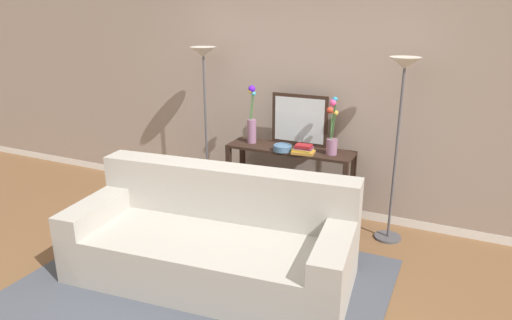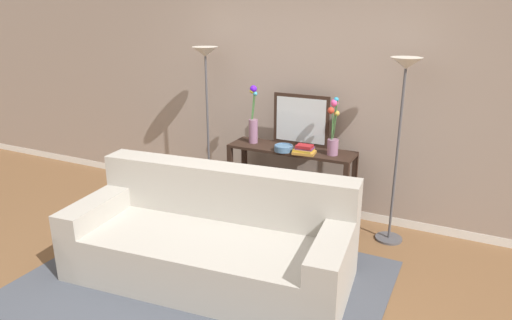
# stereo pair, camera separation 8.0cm
# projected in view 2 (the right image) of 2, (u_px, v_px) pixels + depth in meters

# --- Properties ---
(ground_plane) EXTENTS (16.00, 16.00, 0.02)m
(ground_plane) POSITION_uv_depth(u_px,v_px,m) (203.00, 299.00, 3.64)
(ground_plane) COLOR brown
(back_wall) EXTENTS (12.00, 0.15, 2.92)m
(back_wall) POSITION_uv_depth(u_px,v_px,m) (302.00, 79.00, 4.93)
(back_wall) COLOR white
(back_wall) RESTS_ON ground
(area_rug) EXTENTS (2.87, 2.14, 0.01)m
(area_rug) POSITION_uv_depth(u_px,v_px,m) (203.00, 283.00, 3.83)
(area_rug) COLOR #474C56
(area_rug) RESTS_ON ground
(couch) EXTENTS (2.41, 1.23, 0.88)m
(couch) POSITION_uv_depth(u_px,v_px,m) (212.00, 242.00, 3.88)
(couch) COLOR #ADA89E
(couch) RESTS_ON ground
(console_table) EXTENTS (1.33, 0.38, 0.80)m
(console_table) POSITION_uv_depth(u_px,v_px,m) (291.00, 170.00, 4.85)
(console_table) COLOR black
(console_table) RESTS_ON ground
(floor_lamp_left) EXTENTS (0.28, 0.28, 1.79)m
(floor_lamp_left) POSITION_uv_depth(u_px,v_px,m) (206.00, 83.00, 4.99)
(floor_lamp_left) COLOR #4C4C51
(floor_lamp_left) RESTS_ON ground
(floor_lamp_right) EXTENTS (0.28, 0.28, 1.77)m
(floor_lamp_right) POSITION_uv_depth(u_px,v_px,m) (403.00, 100.00, 4.13)
(floor_lamp_right) COLOR #4C4C51
(floor_lamp_right) RESTS_ON ground
(wall_mirror) EXTENTS (0.61, 0.02, 0.54)m
(wall_mirror) POSITION_uv_depth(u_px,v_px,m) (301.00, 120.00, 4.81)
(wall_mirror) COLOR black
(wall_mirror) RESTS_ON console_table
(vase_tall_flowers) EXTENTS (0.10, 0.12, 0.61)m
(vase_tall_flowers) POSITION_uv_depth(u_px,v_px,m) (253.00, 122.00, 4.91)
(vase_tall_flowers) COLOR gray
(vase_tall_flowers) RESTS_ON console_table
(vase_short_flowers) EXTENTS (0.12, 0.13, 0.57)m
(vase_short_flowers) POSITION_uv_depth(u_px,v_px,m) (333.00, 133.00, 4.50)
(vase_short_flowers) COLOR gray
(vase_short_flowers) RESTS_ON console_table
(fruit_bowl) EXTENTS (0.19, 0.19, 0.06)m
(fruit_bowl) POSITION_uv_depth(u_px,v_px,m) (284.00, 148.00, 4.68)
(fruit_bowl) COLOR #4C7093
(fruit_bowl) RESTS_ON console_table
(book_stack) EXTENTS (0.23, 0.18, 0.09)m
(book_stack) POSITION_uv_depth(u_px,v_px,m) (304.00, 150.00, 4.58)
(book_stack) COLOR #B77F33
(book_stack) RESTS_ON console_table
(book_row_under_console) EXTENTS (0.44, 0.17, 0.13)m
(book_row_under_console) POSITION_uv_depth(u_px,v_px,m) (263.00, 208.00, 5.14)
(book_row_under_console) COLOR #236033
(book_row_under_console) RESTS_ON ground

